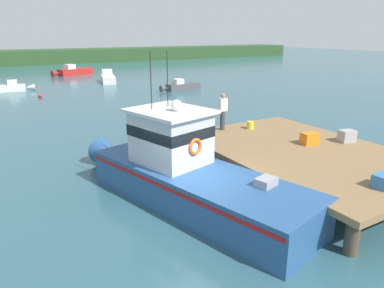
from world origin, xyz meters
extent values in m
plane|color=#2D5660|center=(0.00, 0.00, 0.00)|extent=(200.00, 200.00, 0.00)
cylinder|color=#4C3D2D|center=(2.20, -4.10, 0.50)|extent=(0.36, 0.36, 1.00)
cylinder|color=#4C3D2D|center=(2.20, 4.10, 0.50)|extent=(0.36, 0.36, 1.00)
cylinder|color=#4C3D2D|center=(7.40, 4.10, 0.50)|extent=(0.36, 0.36, 1.00)
cube|color=olive|center=(4.80, 0.00, 1.10)|extent=(6.00, 9.00, 0.20)
cube|color=#285184|center=(0.20, 0.13, 0.55)|extent=(4.47, 8.37, 1.10)
cone|color=#285184|center=(-1.06, 4.86, 0.55)|extent=(1.53, 2.02, 1.10)
cube|color=#A31919|center=(0.20, 0.13, 1.00)|extent=(4.45, 8.22, 0.12)
cube|color=#285184|center=(0.20, 0.13, 1.16)|extent=(4.51, 8.38, 0.12)
cube|color=silver|center=(-0.11, 1.29, 2.00)|extent=(2.40, 2.61, 1.80)
cube|color=black|center=(-0.11, 1.29, 2.31)|extent=(2.43, 2.64, 0.36)
cube|color=silver|center=(-0.11, 1.29, 2.95)|extent=(2.71, 2.97, 0.10)
sphere|color=white|center=(-0.03, 1.00, 3.18)|extent=(0.36, 0.36, 0.36)
cylinder|color=black|center=(-0.58, 1.68, 3.90)|extent=(0.03, 0.03, 1.80)
cylinder|color=black|center=(0.10, 1.86, 3.90)|extent=(0.03, 0.03, 1.80)
cube|color=#939399|center=(1.30, -1.86, 1.28)|extent=(0.69, 0.58, 0.36)
torus|color=orange|center=(0.53, -2.68, 1.16)|extent=(0.69, 0.69, 0.12)
torus|color=#EA5119|center=(0.18, 0.18, 2.00)|extent=(0.55, 0.24, 0.54)
cube|color=orange|center=(5.47, 0.36, 1.43)|extent=(0.66, 0.52, 0.45)
cube|color=#9E9EA3|center=(6.99, -0.18, 1.44)|extent=(0.67, 0.55, 0.48)
cube|color=#3370B2|center=(4.11, -3.56, 1.39)|extent=(0.63, 0.48, 0.38)
cylinder|color=yellow|center=(4.97, 3.35, 1.37)|extent=(0.32, 0.32, 0.34)
cylinder|color=#383842|center=(3.78, 3.84, 1.63)|extent=(0.22, 0.22, 0.86)
cube|color=white|center=(3.78, 3.84, 2.34)|extent=(0.36, 0.22, 0.56)
sphere|color=#9E7051|center=(3.78, 3.84, 2.73)|extent=(0.20, 0.20, 0.20)
cube|color=red|center=(5.64, 40.39, 0.41)|extent=(4.69, 2.82, 0.81)
cone|color=red|center=(3.01, 39.47, 0.41)|extent=(1.32, 1.14, 0.81)
cube|color=silver|center=(4.91, 40.14, 1.12)|extent=(1.43, 1.44, 0.61)
cube|color=silver|center=(7.03, 30.86, 0.39)|extent=(2.31, 4.52, 0.79)
cone|color=silver|center=(7.64, 33.49, 0.39)|extent=(1.01, 1.23, 0.79)
cube|color=silver|center=(7.20, 31.60, 1.08)|extent=(1.31, 1.30, 0.59)
cube|color=silver|center=(-3.37, 29.25, 0.30)|extent=(3.44, 1.37, 0.61)
cone|color=silver|center=(-1.29, 29.06, 0.30)|extent=(0.89, 0.68, 0.61)
cube|color=silver|center=(-2.79, 29.20, 0.84)|extent=(0.91, 0.93, 0.46)
cube|color=#4C4C51|center=(11.77, 21.87, 0.31)|extent=(3.48, 1.32, 0.62)
cone|color=#4C4C51|center=(9.64, 21.72, 0.31)|extent=(0.89, 0.68, 0.62)
cube|color=silver|center=(11.17, 21.83, 0.85)|extent=(0.91, 0.93, 0.47)
sphere|color=red|center=(-1.13, 24.06, 0.17)|extent=(0.34, 0.34, 0.34)
cube|color=#284723|center=(0.00, 62.00, 1.20)|extent=(120.00, 8.00, 2.40)
camera|label=1|loc=(-5.19, -8.80, 5.37)|focal=33.31mm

